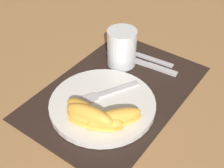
# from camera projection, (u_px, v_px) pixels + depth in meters

# --- Properties ---
(ground_plane) EXTENTS (3.00, 3.00, 0.00)m
(ground_plane) POSITION_uv_depth(u_px,v_px,m) (116.00, 92.00, 0.79)
(ground_plane) COLOR #A37547
(placemat) EXTENTS (0.46, 0.31, 0.00)m
(placemat) POSITION_uv_depth(u_px,v_px,m) (116.00, 91.00, 0.79)
(placemat) COLOR black
(placemat) RESTS_ON ground_plane
(plate) EXTENTS (0.25, 0.25, 0.02)m
(plate) POSITION_uv_depth(u_px,v_px,m) (102.00, 104.00, 0.74)
(plate) COLOR white
(plate) RESTS_ON placemat
(juice_glass) EXTENTS (0.08, 0.08, 0.10)m
(juice_glass) POSITION_uv_depth(u_px,v_px,m) (122.00, 50.00, 0.84)
(juice_glass) COLOR silver
(juice_glass) RESTS_ON placemat
(knife) EXTENTS (0.04, 0.22, 0.01)m
(knife) POSITION_uv_depth(u_px,v_px,m) (143.00, 63.00, 0.87)
(knife) COLOR #BCBCC1
(knife) RESTS_ON placemat
(spoon) EXTENTS (0.04, 0.18, 0.01)m
(spoon) POSITION_uv_depth(u_px,v_px,m) (134.00, 53.00, 0.90)
(spoon) COLOR #BCBCC1
(spoon) RESTS_ON placemat
(fork) EXTENTS (0.17, 0.10, 0.00)m
(fork) POSITION_uv_depth(u_px,v_px,m) (100.00, 95.00, 0.74)
(fork) COLOR #BCBCC1
(fork) RESTS_ON plate
(citrus_wedge_0) EXTENTS (0.04, 0.10, 0.04)m
(citrus_wedge_0) POSITION_uv_depth(u_px,v_px,m) (83.00, 110.00, 0.69)
(citrus_wedge_0) COLOR #F7C656
(citrus_wedge_0) RESTS_ON plate
(citrus_wedge_1) EXTENTS (0.06, 0.12, 0.04)m
(citrus_wedge_1) POSITION_uv_depth(u_px,v_px,m) (90.00, 116.00, 0.67)
(citrus_wedge_1) COLOR #F7C656
(citrus_wedge_1) RESTS_ON plate
(citrus_wedge_2) EXTENTS (0.09, 0.13, 0.03)m
(citrus_wedge_2) POSITION_uv_depth(u_px,v_px,m) (95.00, 119.00, 0.67)
(citrus_wedge_2) COLOR #F7C656
(citrus_wedge_2) RESTS_ON plate
(citrus_wedge_3) EXTENTS (0.13, 0.11, 0.03)m
(citrus_wedge_3) POSITION_uv_depth(u_px,v_px,m) (114.00, 118.00, 0.67)
(citrus_wedge_3) COLOR #F7C656
(citrus_wedge_3) RESTS_ON plate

